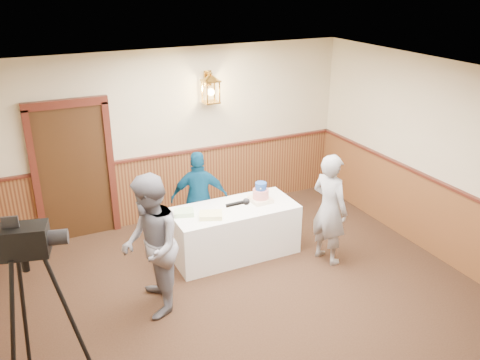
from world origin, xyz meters
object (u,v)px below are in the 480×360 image
Objects in this scene: tiered_cake at (261,194)px; sheet_cake_green at (184,212)px; interviewer at (151,246)px; sheet_cake_yellow at (211,215)px; tv_camera_rig at (37,326)px; display_table at (234,231)px; assistant_p at (200,198)px; baker at (329,209)px.

tiered_cake reaches higher than sheet_cake_green.
sheet_cake_green is 1.15m from interviewer.
sheet_cake_yellow is (-0.85, -0.16, -0.09)m from tiered_cake.
interviewer is 1.61m from tv_camera_rig.
tiered_cake is 1.16m from sheet_cake_green.
interviewer is (-0.73, -0.89, 0.10)m from sheet_cake_green.
display_table is at bearing -7.52° from sheet_cake_green.
display_table is at bearing 18.88° from sheet_cake_yellow.
baker is at bearing 156.96° from assistant_p.
tv_camera_rig is (-2.48, -2.23, 0.11)m from assistant_p.
tiered_cake is 0.17× the size of interviewer.
assistant_p is 3.34m from tv_camera_rig.
interviewer is 1.21× the size of assistant_p.
sheet_cake_green is 2.73m from tv_camera_rig.
assistant_p is (-0.31, 0.55, 0.35)m from display_table.
interviewer is 0.94× the size of tv_camera_rig.
tv_camera_rig reaches higher than display_table.
sheet_cake_green is 0.15× the size of interviewer.
tiered_cake is 0.93m from assistant_p.
tv_camera_rig is at bearing -152.37° from tiered_cake.
tiered_cake is 2.05m from interviewer.
baker is at bearing -32.56° from display_table.
display_table is 3.29m from tv_camera_rig.
display_table is 1.24× the size of assistant_p.
sheet_cake_yellow is 0.39m from sheet_cake_green.
sheet_cake_green is at bearing 176.08° from tiered_cake.
interviewer is 1.77m from assistant_p.
interviewer reaches higher than sheet_cake_yellow.
tv_camera_rig is (-2.07, -1.77, 0.06)m from sheet_cake_green.
sheet_cake_green is at bearing 53.69° from tv_camera_rig.
sheet_cake_green is at bearing 66.70° from assistant_p.
tv_camera_rig is (-3.93, -0.95, 0.03)m from baker.
sheet_cake_yellow is (-0.42, -0.14, 0.41)m from display_table.
interviewer is (-1.88, -0.81, 0.02)m from tiered_cake.
baker is at bearing -23.83° from sheet_cake_green.
interviewer is at bearing 68.27° from assistant_p.
baker reaches higher than assistant_p.
display_table is 1.02× the size of interviewer.
sheet_cake_yellow is at bearing -37.98° from sheet_cake_green.
tv_camera_rig is at bearing -45.66° from interviewer.
sheet_cake_yellow reaches higher than display_table.
baker is (2.58, 0.07, -0.08)m from interviewer.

